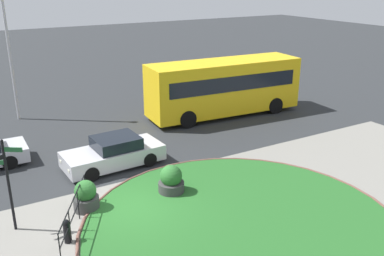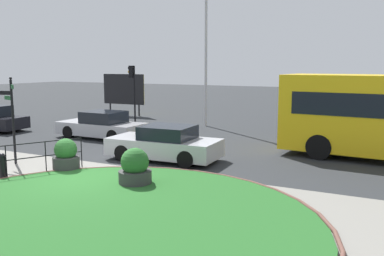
# 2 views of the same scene
# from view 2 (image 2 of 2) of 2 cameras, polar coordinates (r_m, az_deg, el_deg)

# --- Properties ---
(ground) EXTENTS (120.00, 120.00, 0.00)m
(ground) POSITION_cam_2_polar(r_m,az_deg,el_deg) (14.32, -14.46, -6.80)
(ground) COLOR #282B2D
(sidewalk_paving) EXTENTS (32.00, 8.13, 0.02)m
(sidewalk_paving) POSITION_cam_2_polar(r_m,az_deg,el_deg) (13.00, -20.17, -8.59)
(sidewalk_paving) COLOR gray
(sidewalk_paving) RESTS_ON ground
(grass_island) EXTENTS (10.76, 10.76, 0.10)m
(grass_island) POSITION_cam_2_polar(r_m,az_deg,el_deg) (10.33, -13.22, -12.49)
(grass_island) COLOR #235B23
(grass_island) RESTS_ON ground
(grass_kerb_ring) EXTENTS (11.07, 11.07, 0.11)m
(grass_kerb_ring) POSITION_cam_2_polar(r_m,az_deg,el_deg) (10.33, -13.22, -12.46)
(grass_kerb_ring) COLOR brown
(grass_kerb_ring) RESTS_ON ground
(signpost_directional) EXTENTS (1.19, 0.54, 3.26)m
(signpost_directional) POSITION_cam_2_polar(r_m,az_deg,el_deg) (17.14, -22.98, 1.81)
(signpost_directional) COLOR black
(signpost_directional) RESTS_ON ground
(bollard_foreground) EXTENTS (0.22, 0.22, 0.85)m
(bollard_foreground) POSITION_cam_2_polar(r_m,az_deg,el_deg) (15.33, -24.02, -4.60)
(bollard_foreground) COLOR black
(bollard_foreground) RESTS_ON ground
(railing_grass_edge) EXTENTS (1.81, 3.43, 1.11)m
(railing_grass_edge) POSITION_cam_2_polar(r_m,az_deg,el_deg) (15.34, -21.30, -3.37)
(railing_grass_edge) COLOR black
(railing_grass_edge) RESTS_ON ground
(car_near_lane) EXTENTS (4.58, 1.96, 1.37)m
(car_near_lane) POSITION_cam_2_polar(r_m,az_deg,el_deg) (22.11, -11.96, 0.29)
(car_near_lane) COLOR #B7B7BC
(car_near_lane) RESTS_ON ground
(car_oncoming) EXTENTS (4.45, 2.12, 1.36)m
(car_oncoming) POSITION_cam_2_polar(r_m,az_deg,el_deg) (16.68, -3.65, -2.16)
(car_oncoming) COLOR #B7B7BC
(car_oncoming) RESTS_ON ground
(traffic_light_near) EXTENTS (0.48, 0.31, 3.64)m
(traffic_light_near) POSITION_cam_2_polar(r_m,az_deg,el_deg) (28.08, -7.99, 6.29)
(traffic_light_near) COLOR black
(traffic_light_near) RESTS_ON ground
(lamppost_tall) EXTENTS (0.32, 0.32, 9.16)m
(lamppost_tall) POSITION_cam_2_polar(r_m,az_deg,el_deg) (25.76, 1.88, 11.08)
(lamppost_tall) COLOR #B7B7BC
(lamppost_tall) RESTS_ON ground
(billboard_left) EXTENTS (3.46, 0.26, 3.02)m
(billboard_left) POSITION_cam_2_polar(r_m,az_deg,el_deg) (31.67, -9.09, 5.07)
(billboard_left) COLOR black
(billboard_left) RESTS_ON ground
(planter_near_signpost) EXTENTS (1.02, 1.02, 1.19)m
(planter_near_signpost) POSITION_cam_2_polar(r_m,az_deg,el_deg) (13.25, -7.64, -5.45)
(planter_near_signpost) COLOR #383838
(planter_near_signpost) RESTS_ON ground
(planter_kerbside) EXTENTS (0.93, 0.93, 1.16)m
(planter_kerbside) POSITION_cam_2_polar(r_m,az_deg,el_deg) (15.61, -16.51, -3.65)
(planter_kerbside) COLOR #383838
(planter_kerbside) RESTS_ON ground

